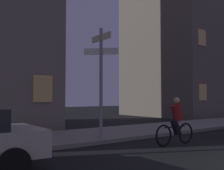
% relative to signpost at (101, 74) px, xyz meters
% --- Properties ---
extents(sidewalk_kerb, '(40.00, 3.40, 0.14)m').
position_rel_signpost_xyz_m(sidewalk_kerb, '(0.93, 1.26, -2.41)').
color(sidewalk_kerb, gray).
rests_on(sidewalk_kerb, ground_plane).
extents(signpost, '(0.94, 1.20, 4.02)m').
position_rel_signpost_xyz_m(signpost, '(0.00, 0.00, 0.00)').
color(signpost, gray).
rests_on(signpost, sidewalk_kerb).
extents(cyclist, '(1.82, 0.33, 1.61)m').
position_rel_signpost_xyz_m(cyclist, '(1.72, -2.02, -1.73)').
color(cyclist, black).
rests_on(cyclist, ground_plane).
extents(building_right_block, '(9.05, 8.46, 19.15)m').
position_rel_signpost_xyz_m(building_right_block, '(14.92, 7.83, 7.09)').
color(building_right_block, '#6B6056').
rests_on(building_right_block, ground_plane).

